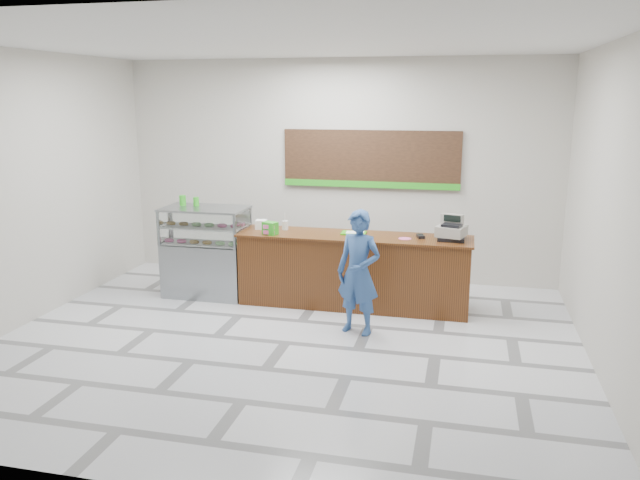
% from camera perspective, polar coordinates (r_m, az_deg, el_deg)
% --- Properties ---
extents(floor, '(7.00, 7.00, 0.00)m').
position_cam_1_polar(floor, '(7.66, -3.17, -9.36)').
color(floor, silver).
rests_on(floor, ground).
extents(back_wall, '(7.00, 0.00, 7.00)m').
position_cam_1_polar(back_wall, '(10.07, 1.56, 6.37)').
color(back_wall, beige).
rests_on(back_wall, floor).
extents(ceiling, '(7.00, 7.00, 0.00)m').
position_cam_1_polar(ceiling, '(7.11, -3.54, 17.71)').
color(ceiling, silver).
rests_on(ceiling, back_wall).
extents(sales_counter, '(3.26, 0.76, 1.03)m').
position_cam_1_polar(sales_counter, '(8.80, 3.09, -2.81)').
color(sales_counter, '#5F2F11').
rests_on(sales_counter, floor).
extents(display_case, '(1.22, 0.72, 1.33)m').
position_cam_1_polar(display_case, '(9.40, -10.34, -0.98)').
color(display_case, gray).
rests_on(display_case, floor).
extents(menu_board, '(2.80, 0.06, 0.90)m').
position_cam_1_polar(menu_board, '(9.91, 4.65, 7.29)').
color(menu_board, black).
rests_on(menu_board, back_wall).
extents(cash_register, '(0.44, 0.45, 0.33)m').
position_cam_1_polar(cash_register, '(8.55, 11.93, 0.85)').
color(cash_register, black).
rests_on(cash_register, sales_counter).
extents(card_terminal, '(0.13, 0.19, 0.04)m').
position_cam_1_polar(card_terminal, '(8.61, 9.17, 0.34)').
color(card_terminal, black).
rests_on(card_terminal, sales_counter).
extents(serving_tray, '(0.35, 0.26, 0.02)m').
position_cam_1_polar(serving_tray, '(8.77, 3.11, 0.65)').
color(serving_tray, '#35B50D').
rests_on(serving_tray, sales_counter).
extents(napkin_box, '(0.17, 0.17, 0.13)m').
position_cam_1_polar(napkin_box, '(9.10, -5.39, 1.43)').
color(napkin_box, white).
rests_on(napkin_box, sales_counter).
extents(straw_cup, '(0.09, 0.09, 0.13)m').
position_cam_1_polar(straw_cup, '(9.01, -3.22, 1.35)').
color(straw_cup, silver).
rests_on(straw_cup, sales_counter).
extents(promo_box, '(0.23, 0.20, 0.18)m').
position_cam_1_polar(promo_box, '(8.72, -4.57, 1.09)').
color(promo_box, green).
rests_on(promo_box, sales_counter).
extents(donut_decal, '(0.18, 0.18, 0.00)m').
position_cam_1_polar(donut_decal, '(8.52, 7.76, 0.13)').
color(donut_decal, '#E15B9A').
rests_on(donut_decal, sales_counter).
extents(green_cup_left, '(0.10, 0.10, 0.15)m').
position_cam_1_polar(green_cup_left, '(9.49, -12.45, 3.56)').
color(green_cup_left, green).
rests_on(green_cup_left, display_case).
extents(green_cup_right, '(0.08, 0.08, 0.13)m').
position_cam_1_polar(green_cup_right, '(9.41, -11.26, 3.48)').
color(green_cup_right, green).
rests_on(green_cup_right, display_case).
extents(customer, '(0.66, 0.52, 1.57)m').
position_cam_1_polar(customer, '(7.75, 3.55, -2.97)').
color(customer, '#2D508B').
rests_on(customer, floor).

